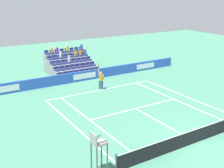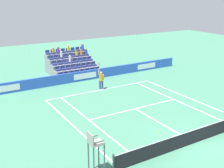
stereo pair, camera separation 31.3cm
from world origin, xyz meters
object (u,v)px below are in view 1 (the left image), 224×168
tennis_net (197,135)px  loose_tennis_ball (160,131)px  umpire_chair (98,147)px  tennis_player (101,80)px

tennis_net → loose_tennis_ball: 2.56m
tennis_net → loose_tennis_ball: size_ratio=176.03×
loose_tennis_ball → tennis_net: bearing=113.5°
tennis_net → umpire_chair: size_ratio=5.12×
umpire_chair → loose_tennis_ball: (-5.75, -1.87, -1.49)m
tennis_player → umpire_chair: 13.38m
umpire_chair → tennis_net: bearing=176.3°
tennis_player → umpire_chair: size_ratio=1.22×
tennis_net → tennis_player: size_ratio=4.19×
tennis_player → umpire_chair: bearing=59.6°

